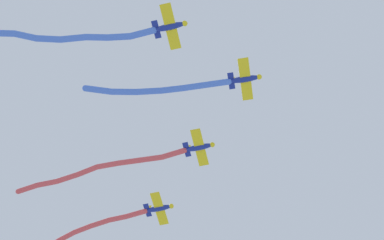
{
  "coord_description": "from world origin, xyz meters",
  "views": [
    {
      "loc": [
        -19.44,
        -20.72,
        5.9
      ],
      "look_at": [
        -5.06,
        7.13,
        66.66
      ],
      "focal_mm": 47.92,
      "sensor_mm": 36.0,
      "label": 1
    }
  ],
  "objects_px": {
    "airplane_left_wing": "(199,147)",
    "airplane_slot": "(159,208)",
    "airplane_lead": "(245,79)",
    "airplane_right_wing": "(170,27)"
  },
  "relations": [
    {
      "from": "airplane_right_wing",
      "to": "airplane_slot",
      "type": "distance_m",
      "value": 27.22
    },
    {
      "from": "airplane_lead",
      "to": "airplane_right_wing",
      "type": "relative_size",
      "value": 1.03
    },
    {
      "from": "airplane_left_wing",
      "to": "airplane_slot",
      "type": "relative_size",
      "value": 1.0
    },
    {
      "from": "airplane_lead",
      "to": "airplane_right_wing",
      "type": "height_order",
      "value": "airplane_right_wing"
    },
    {
      "from": "airplane_left_wing",
      "to": "airplane_right_wing",
      "type": "xyz_separation_m",
      "value": [
        -11.06,
        -13.4,
        0.3
      ]
    },
    {
      "from": "airplane_lead",
      "to": "airplane_slot",
      "type": "bearing_deg",
      "value": 129.05
    },
    {
      "from": "airplane_left_wing",
      "to": "airplane_slot",
      "type": "height_order",
      "value": "airplane_left_wing"
    },
    {
      "from": "airplane_lead",
      "to": "airplane_left_wing",
      "type": "distance_m",
      "value": 11.68
    },
    {
      "from": "airplane_lead",
      "to": "airplane_slot",
      "type": "relative_size",
      "value": 1.03
    },
    {
      "from": "airplane_lead",
      "to": "airplane_left_wing",
      "type": "xyz_separation_m",
      "value": [
        -0.5,
        11.67,
        0.0
      ]
    }
  ]
}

